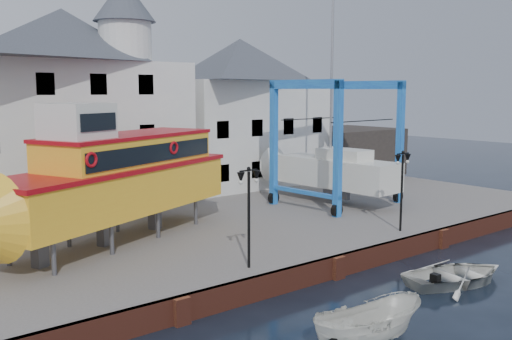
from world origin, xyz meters
TOP-DOWN VIEW (x-y plane):
  - ground at (0.00, 0.00)m, footprint 140.00×140.00m
  - hardstanding at (0.00, 11.00)m, footprint 44.00×22.00m
  - quay_wall at (-0.00, 0.10)m, footprint 44.00×0.47m
  - building_white_main at (-4.87, 18.39)m, footprint 14.00×8.30m
  - building_white_right at (9.00, 19.00)m, footprint 12.00×8.00m
  - shed_dark at (19.00, 17.00)m, footprint 8.00×7.00m
  - lamp_post_left at (-4.00, 1.20)m, footprint 1.12×0.32m
  - lamp_post_right at (6.00, 1.20)m, footprint 1.12×0.32m
  - tour_boat at (-7.21, 8.11)m, footprint 15.58×9.38m
  - travel_lift at (8.71, 9.32)m, footprint 7.49×10.21m
  - motorboat_b at (3.56, -3.66)m, footprint 5.63×4.64m

SIDE VIEW (x-z plane):
  - ground at x=0.00m, z-range 0.00..0.00m
  - motorboat_b at x=3.56m, z-range -0.51..0.51m
  - hardstanding at x=0.00m, z-range 0.00..1.00m
  - quay_wall at x=0.00m, z-range 0.00..1.00m
  - shed_dark at x=19.00m, z-range 1.00..5.00m
  - travel_lift at x=8.71m, z-range -4.06..11.11m
  - tour_boat at x=-7.21m, z-range 0.81..7.51m
  - lamp_post_left at x=-4.00m, z-range 2.07..6.27m
  - lamp_post_right at x=6.00m, z-range 2.07..6.27m
  - building_white_right at x=9.00m, z-range 1.00..12.20m
  - building_white_main at x=-4.87m, z-range 0.34..14.34m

